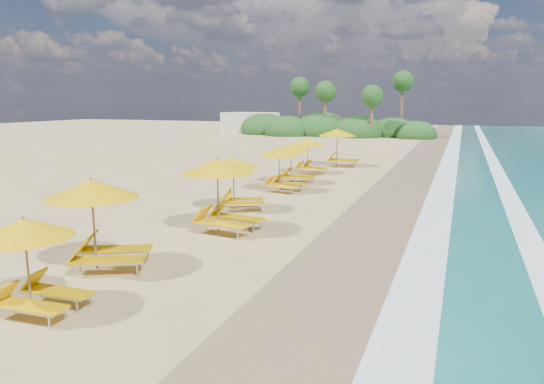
% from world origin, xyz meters
% --- Properties ---
extents(ground, '(160.00, 160.00, 0.00)m').
position_xyz_m(ground, '(0.00, 0.00, 0.00)').
color(ground, tan).
rests_on(ground, ground).
extents(wet_sand, '(4.00, 160.00, 0.01)m').
position_xyz_m(wet_sand, '(4.00, 0.00, 0.01)').
color(wet_sand, '#866E50').
rests_on(wet_sand, ground).
extents(surf_foam, '(4.00, 160.00, 0.01)m').
position_xyz_m(surf_foam, '(6.70, 0.00, 0.03)').
color(surf_foam, white).
rests_on(surf_foam, ground).
extents(station_2, '(2.33, 2.17, 2.09)m').
position_xyz_m(station_2, '(-1.95, -8.81, 1.17)').
color(station_2, olive).
rests_on(station_2, ground).
extents(station_3, '(3.26, 3.25, 2.48)m').
position_xyz_m(station_3, '(-2.50, -6.06, 1.39)').
color(station_3, olive).
rests_on(station_3, ground).
extents(station_4, '(2.97, 2.80, 2.57)m').
position_xyz_m(station_4, '(-1.24, -1.47, 1.44)').
color(station_4, olive).
rests_on(station_4, ground).
extents(station_5, '(2.99, 2.99, 2.24)m').
position_xyz_m(station_5, '(-2.19, 1.78, 1.25)').
color(station_5, olive).
rests_on(station_5, ground).
extents(station_6, '(2.73, 2.62, 2.25)m').
position_xyz_m(station_6, '(-1.93, 6.34, 1.26)').
color(station_6, olive).
rests_on(station_6, ground).
extents(station_7, '(2.53, 2.38, 2.24)m').
position_xyz_m(station_7, '(-2.17, 8.92, 1.25)').
color(station_7, olive).
rests_on(station_7, ground).
extents(station_8, '(2.77, 2.71, 2.18)m').
position_xyz_m(station_8, '(-2.46, 12.74, 1.22)').
color(station_8, olive).
rests_on(station_8, ground).
extents(station_9, '(3.04, 2.86, 2.66)m').
position_xyz_m(station_9, '(-1.50, 16.69, 1.49)').
color(station_9, olive).
rests_on(station_9, ground).
extents(treeline, '(25.80, 8.80, 9.74)m').
position_xyz_m(treeline, '(-9.94, 45.51, 1.00)').
color(treeline, '#163D14').
rests_on(treeline, ground).
extents(beach_building, '(7.00, 5.00, 2.80)m').
position_xyz_m(beach_building, '(-22.00, 48.00, 1.40)').
color(beach_building, beige).
rests_on(beach_building, ground).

